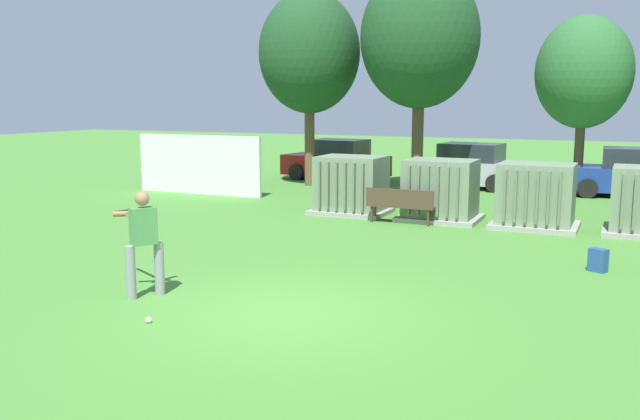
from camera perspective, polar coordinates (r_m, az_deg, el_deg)
ground_plane at (r=10.44m, az=-3.16°, el=-8.62°), size 96.00×96.00×0.00m
fence_panel at (r=23.56m, az=-10.10°, el=3.75°), size 4.80×0.12×2.00m
transformer_west at (r=19.23m, az=2.62°, el=2.04°), size 2.10×1.70×1.62m
transformer_mid_west at (r=18.40m, az=10.03°, el=1.58°), size 2.10×1.70×1.62m
transformer_mid_east at (r=17.91m, az=17.60°, el=1.08°), size 2.10×1.70×1.62m
park_bench at (r=17.74m, az=6.73°, el=0.55°), size 1.80×0.41×0.92m
batter at (r=11.44m, az=-14.61°, el=-2.27°), size 1.48×1.09×1.74m
sports_ball at (r=10.28m, az=-14.14°, el=-8.91°), size 0.09×0.09×0.09m
backpack at (r=13.83m, az=22.25°, el=-3.92°), size 0.38×0.35×0.44m
tree_left at (r=25.48m, az=-0.89°, el=12.97°), size 3.70×3.70×7.07m
tree_center_left at (r=23.71m, az=8.34°, el=14.05°), size 3.98×3.98×7.61m
tree_center_right at (r=24.34m, az=21.19°, el=10.65°), size 3.09×3.09×5.91m
parked_car_leftmost at (r=27.35m, az=1.37°, el=4.12°), size 4.34×2.22×1.62m
parked_car_left_of_center at (r=25.48m, az=12.27°, el=3.53°), size 4.35×2.24×1.62m
parked_car_right_of_center at (r=24.77m, az=24.66°, el=2.74°), size 4.27×2.06×1.62m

